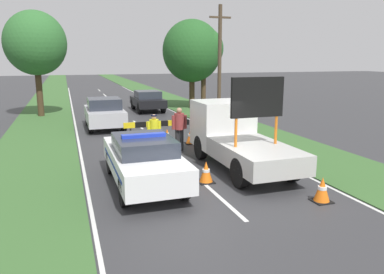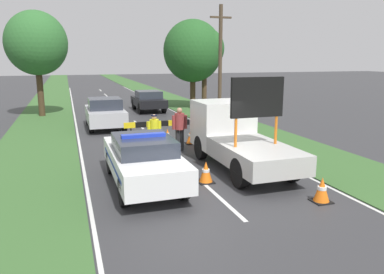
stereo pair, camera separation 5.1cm
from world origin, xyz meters
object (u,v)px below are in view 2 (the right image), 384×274
at_px(work_truck, 235,135).
at_px(roadside_tree_near_right, 193,51).
at_px(queued_car_sedan_silver, 105,113).
at_px(queued_car_sedan_black, 148,100).
at_px(traffic_cone_centre_front, 322,190).
at_px(traffic_cone_behind_barrier, 191,136).
at_px(utility_pole, 220,65).
at_px(police_officer, 154,130).
at_px(pedestrian_civilian, 180,126).
at_px(traffic_cone_near_police, 206,172).
at_px(roadside_tree_mid_left, 36,43).
at_px(traffic_cone_near_truck, 150,148).
at_px(roadside_tree_near_left, 205,49).
at_px(police_car, 143,159).
at_px(traffic_cone_lane_edge, 167,134).
at_px(road_barrier, 157,126).

relative_size(work_truck, roadside_tree_near_right, 0.82).
bearing_deg(queued_car_sedan_silver, queued_car_sedan_black, -121.84).
bearing_deg(traffic_cone_centre_front, traffic_cone_behind_barrier, 98.30).
bearing_deg(utility_pole, police_officer, -135.66).
xyz_separation_m(pedestrian_civilian, traffic_cone_near_police, (-0.41, -4.19, -0.72)).
distance_m(roadside_tree_near_right, roadside_tree_mid_left, 10.77).
height_order(police_officer, pedestrian_civilian, pedestrian_civilian).
xyz_separation_m(traffic_cone_behind_barrier, queued_car_sedan_silver, (-3.25, 5.17, 0.49)).
height_order(police_officer, traffic_cone_near_police, police_officer).
relative_size(traffic_cone_near_truck, roadside_tree_near_left, 0.11).
bearing_deg(queued_car_sedan_silver, roadside_tree_near_left, -143.44).
bearing_deg(queued_car_sedan_black, traffic_cone_near_police, 84.20).
relative_size(work_truck, traffic_cone_near_truck, 8.03).
bearing_deg(work_truck, police_car, 15.94).
distance_m(traffic_cone_lane_edge, roadside_tree_near_left, 12.09).
bearing_deg(traffic_cone_near_police, roadside_tree_near_right, 72.75).
bearing_deg(traffic_cone_centre_front, pedestrian_civilian, 106.40).
distance_m(traffic_cone_lane_edge, queued_car_sedan_silver, 4.75).
xyz_separation_m(police_officer, traffic_cone_lane_edge, (1.14, 2.31, -0.69)).
distance_m(work_truck, roadside_tree_near_left, 15.76).
distance_m(police_officer, pedestrian_civilian, 1.11).
bearing_deg(traffic_cone_lane_edge, queued_car_sedan_black, 83.11).
relative_size(road_barrier, traffic_cone_near_truck, 4.24).
xyz_separation_m(traffic_cone_centre_front, queued_car_sedan_silver, (-4.38, 12.86, 0.49)).
bearing_deg(police_officer, traffic_cone_near_truck, 54.27).
relative_size(police_car, roadside_tree_near_right, 0.74).
xyz_separation_m(traffic_cone_behind_barrier, traffic_cone_lane_edge, (-0.80, 1.14, -0.09)).
xyz_separation_m(police_car, roadside_tree_near_right, (7.06, 16.33, 3.46)).
xyz_separation_m(traffic_cone_near_truck, roadside_tree_near_left, (6.93, 12.67, 4.08)).
bearing_deg(roadside_tree_near_left, police_officer, -118.53).
relative_size(pedestrian_civilian, roadside_tree_mid_left, 0.27).
bearing_deg(roadside_tree_near_right, traffic_cone_behind_barrier, -108.91).
xyz_separation_m(police_officer, pedestrian_civilian, (1.10, 0.14, 0.10)).
xyz_separation_m(traffic_cone_centre_front, queued_car_sedan_black, (-0.72, 18.75, 0.44)).
height_order(traffic_cone_near_police, traffic_cone_behind_barrier, traffic_cone_behind_barrier).
relative_size(work_truck, roadside_tree_near_left, 0.90).
distance_m(police_car, traffic_cone_near_truck, 3.38).
bearing_deg(traffic_cone_lane_edge, work_truck, -75.99).
height_order(police_officer, queued_car_sedan_black, police_officer).
distance_m(pedestrian_civilian, traffic_cone_near_truck, 1.65).
bearing_deg(queued_car_sedan_black, police_officer, 79.15).
bearing_deg(traffic_cone_near_truck, traffic_cone_behind_barrier, 35.79).
distance_m(police_car, roadside_tree_near_right, 18.12).
bearing_deg(road_barrier, traffic_cone_near_truck, -108.02).
xyz_separation_m(pedestrian_civilian, traffic_cone_near_truck, (-1.37, -0.57, -0.72)).
distance_m(traffic_cone_near_truck, queued_car_sedan_silver, 6.86).
relative_size(traffic_cone_lane_edge, roadside_tree_mid_left, 0.08).
bearing_deg(traffic_cone_lane_edge, traffic_cone_centre_front, -77.76).
height_order(traffic_cone_lane_edge, queued_car_sedan_silver, queued_car_sedan_silver).
bearing_deg(traffic_cone_lane_edge, utility_pole, 32.87).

